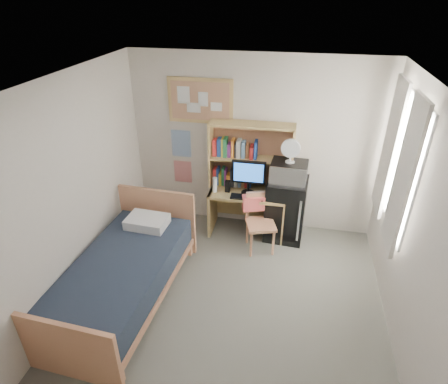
% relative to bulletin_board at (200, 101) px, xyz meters
% --- Properties ---
extents(floor, '(3.60, 4.20, 0.02)m').
position_rel_bulletin_board_xyz_m(floor, '(0.78, -2.08, -1.93)').
color(floor, slate).
rests_on(floor, ground).
extents(ceiling, '(3.60, 4.20, 0.02)m').
position_rel_bulletin_board_xyz_m(ceiling, '(0.78, -2.08, 0.68)').
color(ceiling, silver).
rests_on(ceiling, wall_back).
extents(wall_back, '(3.60, 0.04, 2.60)m').
position_rel_bulletin_board_xyz_m(wall_back, '(0.78, 0.02, -0.62)').
color(wall_back, beige).
rests_on(wall_back, floor).
extents(wall_left, '(0.04, 4.20, 2.60)m').
position_rel_bulletin_board_xyz_m(wall_left, '(-1.02, -2.08, -0.62)').
color(wall_left, beige).
rests_on(wall_left, floor).
extents(wall_right, '(0.04, 4.20, 2.60)m').
position_rel_bulletin_board_xyz_m(wall_right, '(2.58, -2.08, -0.62)').
color(wall_right, beige).
rests_on(wall_right, floor).
extents(window_unit, '(0.10, 1.40, 1.70)m').
position_rel_bulletin_board_xyz_m(window_unit, '(2.53, -0.88, -0.32)').
color(window_unit, white).
rests_on(window_unit, wall_right).
extents(curtain_left, '(0.04, 0.55, 1.70)m').
position_rel_bulletin_board_xyz_m(curtain_left, '(2.50, -1.28, -0.32)').
color(curtain_left, silver).
rests_on(curtain_left, wall_right).
extents(curtain_right, '(0.04, 0.55, 1.70)m').
position_rel_bulletin_board_xyz_m(curtain_right, '(2.50, -0.48, -0.32)').
color(curtain_right, silver).
rests_on(curtain_right, wall_right).
extents(bulletin_board, '(0.94, 0.03, 0.64)m').
position_rel_bulletin_board_xyz_m(bulletin_board, '(0.00, 0.00, 0.00)').
color(bulletin_board, tan).
rests_on(bulletin_board, wall_back).
extents(poster_wave, '(0.30, 0.01, 0.42)m').
position_rel_bulletin_board_xyz_m(poster_wave, '(-0.32, 0.01, -0.67)').
color(poster_wave, '#285BA1').
rests_on(poster_wave, wall_back).
extents(poster_japan, '(0.28, 0.01, 0.36)m').
position_rel_bulletin_board_xyz_m(poster_japan, '(-0.32, 0.01, -1.14)').
color(poster_japan, red).
rests_on(poster_japan, wall_back).
extents(desk, '(1.14, 0.58, 0.70)m').
position_rel_bulletin_board_xyz_m(desk, '(0.76, -0.29, -1.57)').
color(desk, tan).
rests_on(desk, floor).
extents(desk_chair, '(0.54, 0.54, 0.85)m').
position_rel_bulletin_board_xyz_m(desk_chair, '(1.00, -0.69, -1.49)').
color(desk_chair, tan).
rests_on(desk_chair, floor).
extents(mini_fridge, '(0.59, 0.59, 0.94)m').
position_rel_bulletin_board_xyz_m(mini_fridge, '(1.32, -0.28, -1.45)').
color(mini_fridge, black).
rests_on(mini_fridge, floor).
extents(bed, '(1.17, 2.15, 0.58)m').
position_rel_bulletin_board_xyz_m(bed, '(-0.48, -1.99, -1.63)').
color(bed, '#1B2330').
rests_on(bed, floor).
extents(hutch, '(1.20, 0.33, 0.98)m').
position_rel_bulletin_board_xyz_m(hutch, '(0.76, -0.14, -0.72)').
color(hutch, tan).
rests_on(hutch, desk).
extents(monitor, '(0.48, 0.05, 0.51)m').
position_rel_bulletin_board_xyz_m(monitor, '(0.77, -0.35, -0.96)').
color(monitor, black).
rests_on(monitor, desk).
extents(keyboard, '(0.47, 0.16, 0.02)m').
position_rel_bulletin_board_xyz_m(keyboard, '(0.77, -0.49, -1.20)').
color(keyboard, black).
rests_on(keyboard, desk).
extents(speaker_left, '(0.07, 0.07, 0.17)m').
position_rel_bulletin_board_xyz_m(speaker_left, '(0.47, -0.35, -1.13)').
color(speaker_left, black).
rests_on(speaker_left, desk).
extents(speaker_right, '(0.07, 0.07, 0.16)m').
position_rel_bulletin_board_xyz_m(speaker_right, '(1.07, -0.34, -1.14)').
color(speaker_right, black).
rests_on(speaker_right, desk).
extents(water_bottle, '(0.07, 0.07, 0.23)m').
position_rel_bulletin_board_xyz_m(water_bottle, '(0.29, -0.39, -1.10)').
color(water_bottle, white).
rests_on(water_bottle, desk).
extents(hoodie, '(0.48, 0.28, 0.22)m').
position_rel_bulletin_board_xyz_m(hoodie, '(0.94, -0.50, -1.26)').
color(hoodie, '#ED605A').
rests_on(hoodie, desk_chair).
extents(microwave, '(0.52, 0.41, 0.29)m').
position_rel_bulletin_board_xyz_m(microwave, '(1.32, -0.30, -0.84)').
color(microwave, silver).
rests_on(microwave, mini_fridge).
extents(desk_fan, '(0.27, 0.27, 0.32)m').
position_rel_bulletin_board_xyz_m(desk_fan, '(1.32, -0.30, -0.53)').
color(desk_fan, white).
rests_on(desk_fan, microwave).
extents(pillow, '(0.54, 0.39, 0.12)m').
position_rel_bulletin_board_xyz_m(pillow, '(-0.43, -1.24, -1.28)').
color(pillow, white).
rests_on(pillow, bed).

